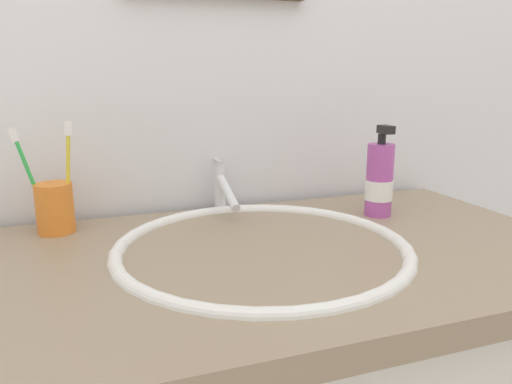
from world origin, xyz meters
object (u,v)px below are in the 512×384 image
object	(u,v)px
toothbrush_green	(29,174)
toothbrush_yellow	(68,170)
soap_dispenser	(379,181)
toothbrush_cup	(55,208)
faucet	(223,188)

from	to	relation	value
toothbrush_green	toothbrush_yellow	xyz separation A→B (m)	(0.07, -0.01, 0.00)
toothbrush_green	soap_dispenser	bearing A→B (deg)	-9.12
toothbrush_green	toothbrush_yellow	world-z (taller)	toothbrush_yellow
toothbrush_green	soap_dispenser	world-z (taller)	toothbrush_green
toothbrush_cup	soap_dispenser	distance (m)	0.63
toothbrush_yellow	faucet	bearing A→B (deg)	6.42
toothbrush_cup	toothbrush_green	world-z (taller)	toothbrush_green
toothbrush_cup	toothbrush_yellow	world-z (taller)	toothbrush_yellow
toothbrush_cup	toothbrush_yellow	distance (m)	0.08
toothbrush_yellow	soap_dispenser	distance (m)	0.60
toothbrush_cup	toothbrush_yellow	xyz separation A→B (m)	(0.03, -0.01, 0.07)
toothbrush_cup	soap_dispenser	world-z (taller)	soap_dispenser
toothbrush_yellow	toothbrush_green	bearing A→B (deg)	171.16
faucet	toothbrush_cup	world-z (taller)	faucet
toothbrush_green	toothbrush_yellow	distance (m)	0.07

